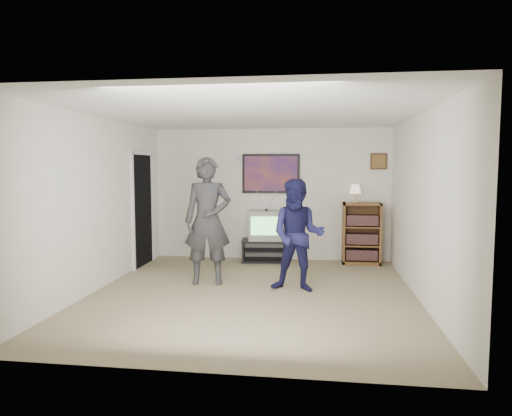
% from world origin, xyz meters
% --- Properties ---
extents(room_shell, '(4.51, 5.00, 2.51)m').
position_xyz_m(room_shell, '(0.00, 0.35, 1.25)').
color(room_shell, '#7D684F').
rests_on(room_shell, ground).
extents(media_stand, '(0.88, 0.54, 0.42)m').
position_xyz_m(media_stand, '(-0.10, 2.23, 0.21)').
color(media_stand, black).
rests_on(media_stand, room_shell).
extents(crt_television, '(0.70, 0.61, 0.55)m').
position_xyz_m(crt_television, '(-0.06, 2.23, 0.69)').
color(crt_television, gray).
rests_on(crt_television, media_stand).
extents(bookshelf, '(0.69, 0.39, 1.13)m').
position_xyz_m(bookshelf, '(1.70, 2.28, 0.56)').
color(bookshelf, brown).
rests_on(bookshelf, room_shell).
extents(table_lamp, '(0.21, 0.21, 0.33)m').
position_xyz_m(table_lamp, '(1.57, 2.25, 1.29)').
color(table_lamp, beige).
rests_on(table_lamp, bookshelf).
extents(person_tall, '(0.77, 0.57, 1.93)m').
position_xyz_m(person_tall, '(-0.75, 0.50, 0.96)').
color(person_tall, '#2E2E30').
rests_on(person_tall, room_shell).
extents(person_short, '(0.85, 0.70, 1.61)m').
position_xyz_m(person_short, '(0.62, 0.26, 0.80)').
color(person_short, '#171740').
rests_on(person_short, room_shell).
extents(controller_left, '(0.05, 0.13, 0.04)m').
position_xyz_m(controller_left, '(-0.73, 0.72, 1.16)').
color(controller_left, white).
rests_on(controller_left, person_tall).
extents(controller_right, '(0.05, 0.13, 0.04)m').
position_xyz_m(controller_right, '(0.66, 0.52, 1.11)').
color(controller_right, white).
rests_on(controller_right, person_short).
extents(poster, '(1.10, 0.03, 0.75)m').
position_xyz_m(poster, '(0.00, 2.48, 1.65)').
color(poster, black).
rests_on(poster, room_shell).
extents(air_vent, '(0.28, 0.02, 0.14)m').
position_xyz_m(air_vent, '(-0.55, 2.48, 1.95)').
color(air_vent, white).
rests_on(air_vent, room_shell).
extents(small_picture, '(0.30, 0.03, 0.30)m').
position_xyz_m(small_picture, '(2.00, 2.48, 1.88)').
color(small_picture, '#4A3217').
rests_on(small_picture, room_shell).
extents(doorway, '(0.03, 0.85, 2.00)m').
position_xyz_m(doorway, '(-2.23, 1.60, 1.00)').
color(doorway, black).
rests_on(doorway, room_shell).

